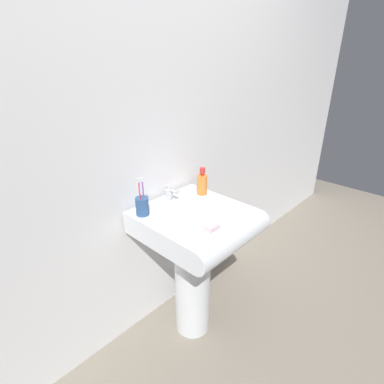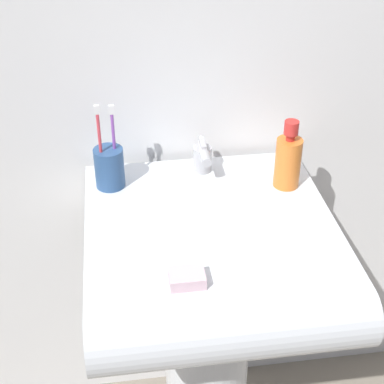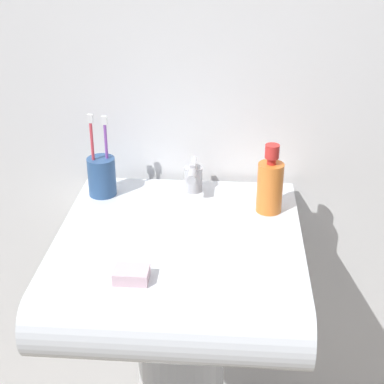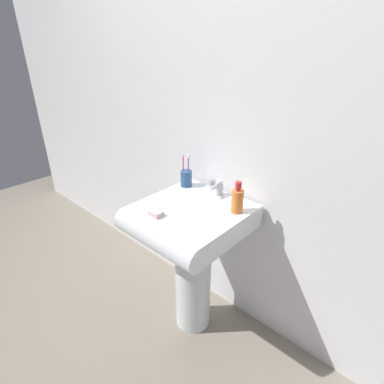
{
  "view_description": "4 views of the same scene",
  "coord_description": "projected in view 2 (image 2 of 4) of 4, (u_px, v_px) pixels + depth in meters",
  "views": [
    {
      "loc": [
        -1.01,
        -0.95,
        1.57
      ],
      "look_at": [
        0.02,
        0.02,
        0.92
      ],
      "focal_mm": 28.0,
      "sensor_mm": 36.0,
      "label": 1
    },
    {
      "loc": [
        -0.18,
        -0.99,
        1.56
      ],
      "look_at": [
        -0.04,
        0.02,
        0.89
      ],
      "focal_mm": 55.0,
      "sensor_mm": 36.0,
      "label": 2
    },
    {
      "loc": [
        0.11,
        -1.1,
        1.47
      ],
      "look_at": [
        0.03,
        -0.01,
        0.92
      ],
      "focal_mm": 55.0,
      "sensor_mm": 36.0,
      "label": 3
    },
    {
      "loc": [
        0.91,
        -1.0,
        1.57
      ],
      "look_at": [
        -0.0,
        -0.01,
        0.91
      ],
      "focal_mm": 28.0,
      "sensor_mm": 36.0,
      "label": 4
    }
  ],
  "objects": [
    {
      "name": "wall_back",
      "position": [
        190.0,
        0.0,
        1.28
      ],
      "size": [
        5.0,
        0.05,
        2.4
      ],
      "primitive_type": "cube",
      "color": "white",
      "rests_on": "ground"
    },
    {
      "name": "sink_pedestal",
      "position": [
        207.0,
        368.0,
        1.5
      ],
      "size": [
        0.21,
        0.21,
        0.7
      ],
      "primitive_type": "cylinder",
      "color": "white",
      "rests_on": "ground"
    },
    {
      "name": "sink_basin",
      "position": [
        213.0,
        256.0,
        1.23
      ],
      "size": [
        0.52,
        0.57,
        0.12
      ],
      "color": "white",
      "rests_on": "sink_pedestal"
    },
    {
      "name": "faucet",
      "position": [
        203.0,
        158.0,
        1.38
      ],
      "size": [
        0.04,
        0.1,
        0.08
      ],
      "color": "#B7B7BC",
      "rests_on": "sink_basin"
    },
    {
      "name": "toothbrush_cup",
      "position": [
        109.0,
        167.0,
        1.32
      ],
      "size": [
        0.07,
        0.07,
        0.21
      ],
      "color": "#2D5184",
      "rests_on": "sink_basin"
    },
    {
      "name": "soap_bottle",
      "position": [
        288.0,
        160.0,
        1.32
      ],
      "size": [
        0.06,
        0.06,
        0.16
      ],
      "color": "orange",
      "rests_on": "sink_basin"
    },
    {
      "name": "bar_soap",
      "position": [
        187.0,
        278.0,
        1.07
      ],
      "size": [
        0.07,
        0.05,
        0.02
      ],
      "primitive_type": "cube",
      "color": "silver",
      "rests_on": "sink_basin"
    }
  ]
}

